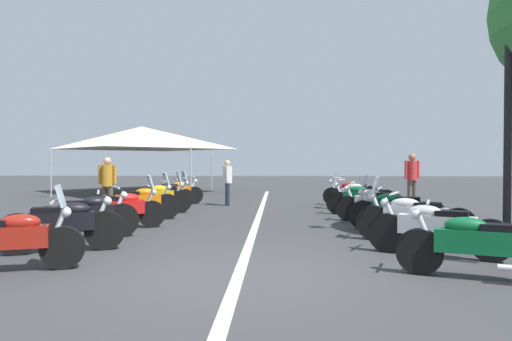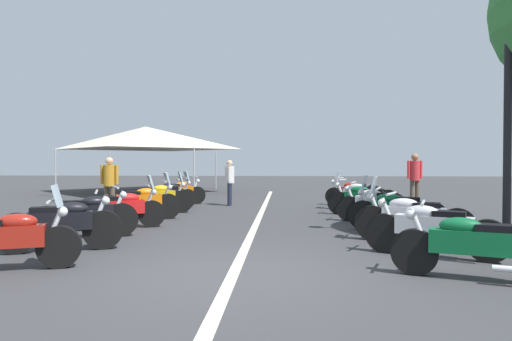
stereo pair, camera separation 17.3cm
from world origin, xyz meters
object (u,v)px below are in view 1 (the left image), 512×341
(motorcycle_left_row_5, at_px, (154,197))
(motorcycle_left_row_3, at_px, (121,209))
(motorcycle_right_row_7, at_px, (354,193))
(motorcycle_right_row_2, at_px, (413,217))
(event_tent, at_px, (142,138))
(motorcycle_left_row_2, at_px, (86,215))
(motorcycle_right_row_6, at_px, (360,195))
(motorcycle_right_row_3, at_px, (396,209))
(bystander_2, at_px, (412,175))
(motorcycle_left_row_1, at_px, (63,224))
(motorcycle_left_row_4, at_px, (139,202))
(motorcycle_right_row_4, at_px, (377,204))
(motorcycle_left_row_6, at_px, (164,194))
(bystander_1, at_px, (227,179))
(motorcycle_left_row_0, at_px, (8,239))
(motorcycle_right_row_0, at_px, (479,245))
(motorcycle_right_row_1, at_px, (435,228))
(motorcycle_right_row_5, at_px, (364,199))
(bystander_0, at_px, (107,181))
(motorcycle_left_row_7, at_px, (176,192))
(street_lamp_twin_globe, at_px, (509,51))

(motorcycle_left_row_5, bearing_deg, motorcycle_left_row_3, -109.58)
(motorcycle_left_row_3, height_order, motorcycle_right_row_7, motorcycle_left_row_3)
(motorcycle_right_row_2, bearing_deg, event_tent, -36.95)
(motorcycle_left_row_2, distance_m, motorcycle_right_row_6, 8.42)
(motorcycle_left_row_2, xyz_separation_m, motorcycle_right_row_3, (1.36, -6.28, 0.00))
(bystander_2, bearing_deg, motorcycle_left_row_1, -58.63)
(motorcycle_left_row_4, relative_size, motorcycle_left_row_5, 0.94)
(motorcycle_right_row_4, relative_size, event_tent, 0.31)
(motorcycle_left_row_4, distance_m, motorcycle_left_row_6, 2.95)
(bystander_1, relative_size, bystander_2, 0.88)
(motorcycle_right_row_3, relative_size, motorcycle_right_row_6, 0.96)
(motorcycle_left_row_0, distance_m, bystander_1, 9.60)
(motorcycle_right_row_0, bearing_deg, motorcycle_right_row_4, -69.52)
(motorcycle_right_row_6, bearing_deg, motorcycle_right_row_0, 108.41)
(motorcycle_left_row_4, distance_m, motorcycle_right_row_3, 6.28)
(motorcycle_right_row_1, distance_m, motorcycle_right_row_6, 6.91)
(motorcycle_right_row_0, distance_m, motorcycle_right_row_5, 6.81)
(motorcycle_left_row_1, bearing_deg, bystander_0, 81.86)
(motorcycle_right_row_2, relative_size, motorcycle_right_row_7, 1.00)
(motorcycle_left_row_3, xyz_separation_m, motorcycle_right_row_4, (1.43, -5.98, -0.00))
(bystander_1, bearing_deg, motorcycle_right_row_0, 111.63)
(motorcycle_left_row_3, height_order, bystander_0, bystander_0)
(motorcycle_left_row_2, distance_m, bystander_2, 10.56)
(motorcycle_left_row_4, distance_m, bystander_0, 1.83)
(motorcycle_right_row_1, bearing_deg, motorcycle_left_row_4, -8.33)
(motorcycle_left_row_2, distance_m, motorcycle_right_row_0, 6.84)
(motorcycle_right_row_5, xyz_separation_m, bystander_2, (2.53, -2.06, 0.58))
(motorcycle_right_row_2, xyz_separation_m, bystander_0, (4.02, 7.37, 0.47))
(motorcycle_right_row_5, relative_size, event_tent, 0.31)
(motorcycle_left_row_0, relative_size, motorcycle_left_row_5, 0.94)
(motorcycle_right_row_2, xyz_separation_m, motorcycle_right_row_3, (1.37, -0.03, -0.01))
(motorcycle_left_row_7, bearing_deg, motorcycle_right_row_7, -31.37)
(motorcycle_left_row_1, height_order, motorcycle_left_row_4, motorcycle_left_row_4)
(motorcycle_left_row_4, bearing_deg, motorcycle_right_row_1, -60.82)
(motorcycle_right_row_1, bearing_deg, motorcycle_right_row_5, -63.17)
(motorcycle_left_row_7, xyz_separation_m, street_lamp_twin_globe, (-7.02, -7.75, 3.08))
(motorcycle_left_row_6, distance_m, motorcycle_right_row_4, 6.79)
(motorcycle_right_row_4, height_order, motorcycle_right_row_7, motorcycle_right_row_4)
(motorcycle_right_row_5, height_order, event_tent, event_tent)
(motorcycle_left_row_1, xyz_separation_m, motorcycle_left_row_5, (5.51, -0.01, 0.01))
(motorcycle_left_row_4, height_order, motorcycle_left_row_7, motorcycle_left_row_4)
(motorcycle_right_row_2, bearing_deg, motorcycle_right_row_7, -72.33)
(motorcycle_right_row_3, relative_size, bystander_1, 1.32)
(motorcycle_right_row_7, xyz_separation_m, street_lamp_twin_globe, (-6.99, -1.63, 3.08))
(motorcycle_right_row_0, bearing_deg, event_tent, -40.47)
(street_lamp_twin_globe, height_order, bystander_1, street_lamp_twin_globe)
(motorcycle_right_row_4, xyz_separation_m, bystander_0, (1.23, 7.29, 0.49))
(motorcycle_left_row_5, relative_size, motorcycle_right_row_0, 1.04)
(motorcycle_left_row_2, height_order, motorcycle_right_row_6, motorcycle_right_row_6)
(motorcycle_right_row_4, relative_size, motorcycle_right_row_6, 0.95)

